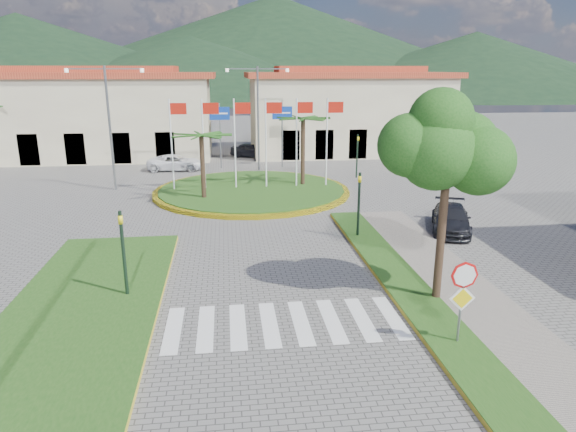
{
  "coord_description": "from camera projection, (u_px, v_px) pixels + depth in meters",
  "views": [
    {
      "loc": [
        -1.59,
        -10.63,
        7.78
      ],
      "look_at": [
        0.68,
        8.0,
        2.39
      ],
      "focal_mm": 32.0,
      "sensor_mm": 36.0,
      "label": 1
    }
  ],
  "objects": [
    {
      "name": "median_left",
      "position": [
        86.0,
        304.0,
        17.42
      ],
      "size": [
        5.0,
        14.0,
        0.18
      ],
      "primitive_type": "cube",
      "color": "#1D4B15",
      "rests_on": "ground"
    },
    {
      "name": "verge_right",
      "position": [
        453.0,
        344.0,
        14.91
      ],
      "size": [
        1.6,
        28.0,
        0.18
      ],
      "primitive_type": "cube",
      "color": "#1D4B15",
      "rests_on": "ground"
    },
    {
      "name": "hill_far_mid",
      "position": [
        275.0,
        45.0,
        162.74
      ],
      "size": [
        180.0,
        180.0,
        30.0
      ],
      "primitive_type": "cone",
      "color": "black",
      "rests_on": "ground"
    },
    {
      "name": "roundabout_island",
      "position": [
        252.0,
        190.0,
        33.42
      ],
      "size": [
        12.7,
        12.7,
        6.0
      ],
      "color": "yellow",
      "rests_on": "ground"
    },
    {
      "name": "direction_sign_east",
      "position": [
        282.0,
        124.0,
        41.4
      ],
      "size": [
        1.6,
        0.14,
        5.2
      ],
      "color": "slate",
      "rests_on": "ground"
    },
    {
      "name": "hill_far_east",
      "position": [
        474.0,
        65.0,
        146.93
      ],
      "size": [
        120.0,
        120.0,
        18.0
      ],
      "primitive_type": "cone",
      "color": "black",
      "rests_on": "ground"
    },
    {
      "name": "traffic_light_left",
      "position": [
        123.0,
        246.0,
        17.53
      ],
      "size": [
        0.15,
        0.18,
        3.2
      ],
      "color": "black",
      "rests_on": "ground"
    },
    {
      "name": "hill_far_west",
      "position": [
        21.0,
        57.0,
        136.63
      ],
      "size": [
        140.0,
        140.0,
        22.0
      ],
      "primitive_type": "cone",
      "color": "black",
      "rests_on": "ground"
    },
    {
      "name": "ground",
      "position": [
        300.0,
        401.0,
        12.47
      ],
      "size": [
        160.0,
        160.0,
        0.0
      ],
      "primitive_type": "plane",
      "color": "slate",
      "rests_on": "ground"
    },
    {
      "name": "building_left",
      "position": [
        86.0,
        114.0,
        46.03
      ],
      "size": [
        23.32,
        9.54,
        8.05
      ],
      "color": "#BFB290",
      "rests_on": "ground"
    },
    {
      "name": "car_side_right",
      "position": [
        451.0,
        219.0,
        25.43
      ],
      "size": [
        3.23,
        4.72,
        1.27
      ],
      "primitive_type": "imported",
      "rotation": [
        0.0,
        0.0,
        -0.37
      ],
      "color": "black",
      "rests_on": "ground"
    },
    {
      "name": "car_dark_b",
      "position": [
        270.0,
        149.0,
        47.58
      ],
      "size": [
        4.2,
        2.85,
        1.31
      ],
      "primitive_type": "imported",
      "rotation": [
        0.0,
        0.0,
        1.98
      ],
      "color": "black",
      "rests_on": "ground"
    },
    {
      "name": "street_lamp_centre",
      "position": [
        258.0,
        113.0,
        39.97
      ],
      "size": [
        4.8,
        0.16,
        8.0
      ],
      "color": "slate",
      "rests_on": "ground"
    },
    {
      "name": "white_van",
      "position": [
        176.0,
        163.0,
        40.78
      ],
      "size": [
        4.51,
        2.2,
        1.24
      ],
      "primitive_type": "imported",
      "rotation": [
        0.0,
        0.0,
        1.54
      ],
      "color": "white",
      "rests_on": "ground"
    },
    {
      "name": "direction_sign_west",
      "position": [
        220.0,
        125.0,
        40.81
      ],
      "size": [
        1.6,
        0.14,
        5.2
      ],
      "color": "slate",
      "rests_on": "ground"
    },
    {
      "name": "traffic_light_far",
      "position": [
        357.0,
        152.0,
        37.67
      ],
      "size": [
        0.18,
        0.15,
        3.2
      ],
      "color": "black",
      "rests_on": "ground"
    },
    {
      "name": "street_lamp_west",
      "position": [
        109.0,
        122.0,
        33.09
      ],
      "size": [
        4.8,
        0.16,
        8.0
      ],
      "color": "slate",
      "rests_on": "ground"
    },
    {
      "name": "deciduous_tree",
      "position": [
        448.0,
        153.0,
        16.45
      ],
      "size": [
        3.6,
        3.6,
        6.8
      ],
      "color": "black",
      "rests_on": "ground"
    },
    {
      "name": "stop_sign",
      "position": [
        463.0,
        290.0,
        14.42
      ],
      "size": [
        0.8,
        0.11,
        2.65
      ],
      "color": "slate",
      "rests_on": "ground"
    },
    {
      "name": "traffic_light_right",
      "position": [
        359.0,
        199.0,
        23.91
      ],
      "size": [
        0.15,
        0.18,
        3.2
      ],
      "color": "black",
      "rests_on": "ground"
    },
    {
      "name": "crosswalk",
      "position": [
        282.0,
        323.0,
        16.29
      ],
      "size": [
        8.0,
        3.0,
        0.01
      ],
      "primitive_type": "cube",
      "color": "silver",
      "rests_on": "ground"
    },
    {
      "name": "hill_near_back",
      "position": [
        191.0,
        68.0,
        133.15
      ],
      "size": [
        110.0,
        110.0,
        16.0
      ],
      "primitive_type": "cone",
      "color": "black",
      "rests_on": "ground"
    },
    {
      "name": "building_right",
      "position": [
        347.0,
        111.0,
        48.81
      ],
      "size": [
        19.08,
        9.54,
        8.05
      ],
      "color": "#BFB290",
      "rests_on": "ground"
    },
    {
      "name": "sidewalk_right",
      "position": [
        492.0,
        342.0,
        15.06
      ],
      "size": [
        4.0,
        28.0,
        0.15
      ],
      "primitive_type": "cube",
      "color": "gray",
      "rests_on": "ground"
    },
    {
      "name": "car_dark_a",
      "position": [
        251.0,
        150.0,
        46.91
      ],
      "size": [
        3.96,
        2.79,
        1.25
      ],
      "primitive_type": "imported",
      "rotation": [
        0.0,
        0.0,
        1.17
      ],
      "color": "black",
      "rests_on": "ground"
    }
  ]
}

